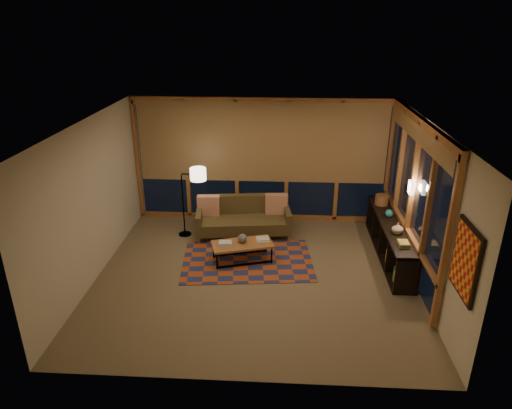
# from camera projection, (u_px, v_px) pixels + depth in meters

# --- Properties ---
(floor) EXTENTS (5.50, 5.00, 0.01)m
(floor) POSITION_uv_depth(u_px,v_px,m) (255.00, 276.00, 8.02)
(floor) COLOR #7A6A4E
(floor) RESTS_ON ground
(ceiling) EXTENTS (5.50, 5.00, 0.01)m
(ceiling) POSITION_uv_depth(u_px,v_px,m) (255.00, 124.00, 6.97)
(ceiling) COLOR white
(ceiling) RESTS_ON walls
(walls) EXTENTS (5.51, 5.01, 2.70)m
(walls) POSITION_uv_depth(u_px,v_px,m) (255.00, 205.00, 7.50)
(walls) COLOR beige
(walls) RESTS_ON floor
(window_wall_back) EXTENTS (5.30, 0.16, 2.60)m
(window_wall_back) POSITION_uv_depth(u_px,v_px,m) (262.00, 161.00, 9.73)
(window_wall_back) COLOR #AF7132
(window_wall_back) RESTS_ON walls
(window_wall_right) EXTENTS (0.16, 3.70, 2.60)m
(window_wall_right) POSITION_uv_depth(u_px,v_px,m) (411.00, 195.00, 7.90)
(window_wall_right) COLOR #AF7132
(window_wall_right) RESTS_ON walls
(wall_art) EXTENTS (0.06, 0.74, 0.94)m
(wall_art) POSITION_uv_depth(u_px,v_px,m) (465.00, 261.00, 5.61)
(wall_art) COLOR red
(wall_art) RESTS_ON walls
(wall_sconce) EXTENTS (0.12, 0.18, 0.22)m
(wall_sconce) POSITION_uv_depth(u_px,v_px,m) (411.00, 187.00, 7.69)
(wall_sconce) COLOR #FFEDC7
(wall_sconce) RESTS_ON walls
(sofa) EXTENTS (1.97, 0.98, 0.78)m
(sofa) POSITION_uv_depth(u_px,v_px,m) (243.00, 218.00, 9.35)
(sofa) COLOR #44361E
(sofa) RESTS_ON floor
(pillow_left) EXTENTS (0.46, 0.17, 0.46)m
(pillow_left) POSITION_uv_depth(u_px,v_px,m) (208.00, 205.00, 9.41)
(pillow_left) COLOR #B23E1A
(pillow_left) RESTS_ON sofa
(pillow_right) EXTENTS (0.46, 0.16, 0.46)m
(pillow_right) POSITION_uv_depth(u_px,v_px,m) (276.00, 203.00, 9.47)
(pillow_right) COLOR #B23E1A
(pillow_right) RESTS_ON sofa
(area_rug) EXTENTS (2.53, 1.82, 0.01)m
(area_rug) POSITION_uv_depth(u_px,v_px,m) (248.00, 261.00, 8.50)
(area_rug) COLOR #A74419
(area_rug) RESTS_ON floor
(coffee_table) EXTENTS (1.20, 0.79, 0.37)m
(coffee_table) POSITION_uv_depth(u_px,v_px,m) (242.00, 252.00, 8.43)
(coffee_table) COLOR #AF7132
(coffee_table) RESTS_ON floor
(book_stack_a) EXTENTS (0.23, 0.19, 0.06)m
(book_stack_a) POSITION_uv_depth(u_px,v_px,m) (225.00, 244.00, 8.28)
(book_stack_a) COLOR beige
(book_stack_a) RESTS_ON coffee_table
(book_stack_b) EXTENTS (0.28, 0.24, 0.05)m
(book_stack_b) POSITION_uv_depth(u_px,v_px,m) (263.00, 239.00, 8.45)
(book_stack_b) COLOR beige
(book_stack_b) RESTS_ON coffee_table
(ceramic_pot) EXTENTS (0.21, 0.21, 0.17)m
(ceramic_pot) POSITION_uv_depth(u_px,v_px,m) (242.00, 238.00, 8.37)
(ceramic_pot) COLOR black
(ceramic_pot) RESTS_ON coffee_table
(floor_lamp) EXTENTS (0.50, 0.34, 1.46)m
(floor_lamp) POSITION_uv_depth(u_px,v_px,m) (183.00, 202.00, 9.24)
(floor_lamp) COLOR black
(floor_lamp) RESTS_ON floor
(bookshelf) EXTENTS (0.40, 2.71, 0.68)m
(bookshelf) POSITION_uv_depth(u_px,v_px,m) (390.00, 239.00, 8.57)
(bookshelf) COLOR black
(bookshelf) RESTS_ON floor
(basket) EXTENTS (0.31, 0.31, 0.20)m
(basket) POSITION_uv_depth(u_px,v_px,m) (382.00, 200.00, 9.23)
(basket) COLOR brown
(basket) RESTS_ON bookshelf
(teal_bowl) EXTENTS (0.16, 0.16, 0.15)m
(teal_bowl) POSITION_uv_depth(u_px,v_px,m) (389.00, 213.00, 8.67)
(teal_bowl) COLOR teal
(teal_bowl) RESTS_ON bookshelf
(vase) EXTENTS (0.21, 0.21, 0.21)m
(vase) POSITION_uv_depth(u_px,v_px,m) (398.00, 228.00, 8.00)
(vase) COLOR tan
(vase) RESTS_ON bookshelf
(shelf_book_stack) EXTENTS (0.24, 0.28, 0.07)m
(shelf_book_stack) POSITION_uv_depth(u_px,v_px,m) (403.00, 244.00, 7.60)
(shelf_book_stack) COLOR beige
(shelf_book_stack) RESTS_ON bookshelf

